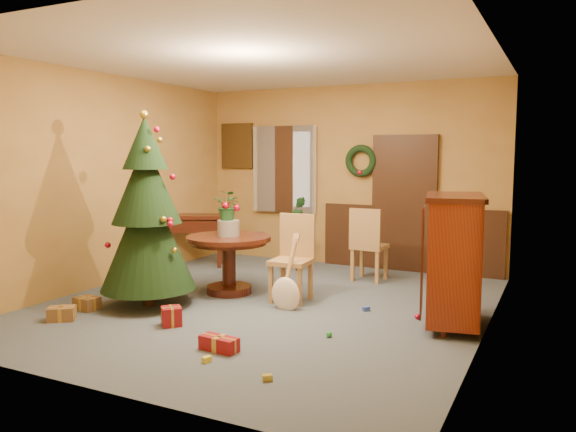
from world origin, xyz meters
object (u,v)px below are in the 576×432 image
Objects in this scene: christmas_tree at (147,214)px; sideboard at (453,256)px; dining_table at (229,253)px; chair_near at (294,254)px; writing_desk at (196,227)px.

christmas_tree is 3.51m from sideboard.
sideboard reaches higher than dining_table.
chair_near is at bearing 34.85° from christmas_tree.
sideboard is at bearing 12.93° from christmas_tree.
writing_desk is (-2.34, 1.22, 0.06)m from chair_near.
chair_near is at bearing -27.50° from writing_desk.
writing_desk is 0.75× the size of sideboard.
dining_table is 1.05× the size of writing_desk.
writing_desk is at bearing 111.90° from christmas_tree.
sideboard is (4.30, -1.44, 0.12)m from writing_desk.
dining_table is at bearing 59.48° from christmas_tree.
christmas_tree is 2.44m from writing_desk.
dining_table is 0.47× the size of christmas_tree.
chair_near is 1.84m from christmas_tree.
writing_desk is at bearing 138.09° from dining_table.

